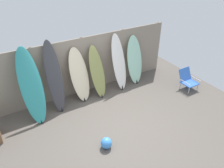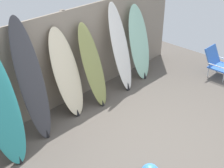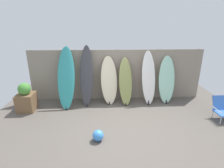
% 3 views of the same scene
% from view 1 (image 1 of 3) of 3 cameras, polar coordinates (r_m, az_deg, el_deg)
% --- Properties ---
extents(ground, '(7.68, 7.68, 0.00)m').
position_cam_1_polar(ground, '(5.84, 1.44, -10.96)').
color(ground, '#5B544C').
extents(fence_back, '(6.08, 0.11, 1.80)m').
position_cam_1_polar(fence_back, '(6.80, -7.55, 4.76)').
color(fence_back, gray).
rests_on(fence_back, ground).
extents(surfboard_teal_0, '(0.56, 0.83, 1.96)m').
position_cam_1_polar(surfboard_teal_0, '(5.94, -20.31, -0.65)').
color(surfboard_teal_0, teal).
rests_on(surfboard_teal_0, ground).
extents(surfboard_charcoal_1, '(0.47, 0.66, 1.98)m').
position_cam_1_polar(surfboard_charcoal_1, '(6.15, -14.81, 1.54)').
color(surfboard_charcoal_1, '#38383D').
rests_on(surfboard_charcoal_1, ground).
extents(surfboard_cream_2, '(0.62, 0.60, 1.61)m').
position_cam_1_polar(surfboard_cream_2, '(6.49, -8.50, 2.22)').
color(surfboard_cream_2, beige).
rests_on(surfboard_cream_2, ground).
extents(surfboard_olive_3, '(0.48, 0.61, 1.57)m').
position_cam_1_polar(surfboard_olive_3, '(6.64, -3.83, 3.00)').
color(surfboard_olive_3, olive).
rests_on(surfboard_olive_3, ground).
extents(surfboard_white_4, '(0.51, 0.59, 1.79)m').
position_cam_1_polar(surfboard_white_4, '(6.95, 1.84, 5.45)').
color(surfboard_white_4, white).
rests_on(surfboard_white_4, ground).
extents(surfboard_seafoam_5, '(0.57, 0.51, 1.61)m').
position_cam_1_polar(surfboard_seafoam_5, '(7.35, 5.94, 6.10)').
color(surfboard_seafoam_5, '#9ED6BC').
rests_on(surfboard_seafoam_5, ground).
extents(beach_chair, '(0.50, 0.57, 0.64)m').
position_cam_1_polar(beach_chair, '(7.58, 19.13, 1.23)').
color(beach_chair, silver).
rests_on(beach_chair, ground).
extents(beach_ball, '(0.27, 0.27, 0.27)m').
position_cam_1_polar(beach_ball, '(5.25, -1.49, -15.16)').
color(beach_ball, '#3F8CE5').
rests_on(beach_ball, ground).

